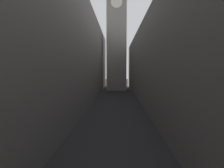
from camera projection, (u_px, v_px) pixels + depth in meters
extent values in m
plane|color=#232326|center=(116.00, 108.00, 39.48)|extent=(264.00, 264.00, 0.00)
cube|color=slate|center=(61.00, 54.00, 41.00)|extent=(12.30, 108.00, 22.45)
cube|color=slate|center=(168.00, 64.00, 40.52)|extent=(10.97, 108.00, 18.01)
cube|color=gray|center=(117.00, 39.00, 74.18)|extent=(7.38, 7.38, 39.37)
cylinder|color=silver|center=(117.00, 2.00, 69.55)|extent=(4.13, 0.10, 4.13)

